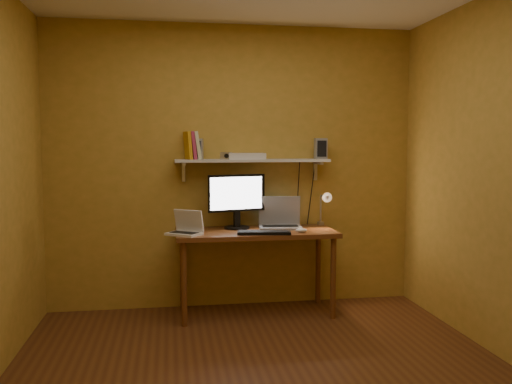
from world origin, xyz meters
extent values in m
cube|color=brown|center=(0.00, 0.00, -0.01)|extent=(3.40, 3.20, 0.02)
cube|color=gold|center=(0.00, 1.61, 1.30)|extent=(3.40, 0.02, 2.60)
cube|color=gold|center=(0.00, -1.61, 1.30)|extent=(3.40, 0.02, 2.60)
cube|color=gold|center=(1.71, 0.00, 1.30)|extent=(0.02, 3.20, 2.60)
cube|color=brown|center=(0.15, 1.28, 0.73)|extent=(1.40, 0.60, 0.04)
cylinder|color=brown|center=(-0.49, 1.04, 0.35)|extent=(0.05, 0.05, 0.71)
cylinder|color=brown|center=(0.79, 1.04, 0.35)|extent=(0.05, 0.05, 0.71)
cylinder|color=brown|center=(-0.49, 1.52, 0.35)|extent=(0.05, 0.05, 0.71)
cylinder|color=brown|center=(0.79, 1.52, 0.35)|extent=(0.05, 0.05, 0.71)
cube|color=silver|center=(0.15, 1.47, 1.36)|extent=(1.40, 0.25, 0.02)
cube|color=silver|center=(-0.47, 1.58, 1.26)|extent=(0.03, 0.03, 0.18)
cube|color=silver|center=(0.77, 1.58, 1.26)|extent=(0.03, 0.03, 0.18)
cylinder|color=black|center=(0.00, 1.43, 0.76)|extent=(0.28, 0.28, 0.02)
cube|color=black|center=(0.00, 1.43, 0.84)|extent=(0.06, 0.05, 0.17)
cube|color=black|center=(0.00, 1.43, 1.07)|extent=(0.53, 0.17, 0.33)
cube|color=white|center=(0.00, 1.41, 1.07)|extent=(0.48, 0.14, 0.29)
cube|color=gray|center=(0.39, 1.37, 0.76)|extent=(0.41, 0.31, 0.02)
cube|color=black|center=(0.39, 1.37, 0.77)|extent=(0.34, 0.19, 0.00)
cube|color=gray|center=(0.41, 1.48, 0.90)|extent=(0.38, 0.11, 0.27)
cube|color=#122238|center=(0.41, 1.48, 0.90)|extent=(0.34, 0.09, 0.22)
cube|color=white|center=(-0.48, 1.14, 0.76)|extent=(0.33, 0.31, 0.02)
cube|color=black|center=(-0.48, 1.14, 0.77)|extent=(0.25, 0.22, 0.00)
cube|color=white|center=(-0.44, 1.20, 0.86)|extent=(0.25, 0.20, 0.19)
cube|color=black|center=(-0.44, 1.20, 0.86)|extent=(0.22, 0.17, 0.16)
cube|color=black|center=(0.19, 1.08, 0.76)|extent=(0.47, 0.22, 0.02)
ellipsoid|color=white|center=(0.53, 1.12, 0.77)|extent=(0.11, 0.09, 0.04)
cube|color=silver|center=(0.81, 1.52, 0.74)|extent=(0.05, 0.06, 0.08)
cylinder|color=silver|center=(0.81, 1.52, 0.89)|extent=(0.02, 0.02, 0.28)
cylinder|color=silver|center=(0.81, 1.44, 1.03)|extent=(0.01, 0.16, 0.01)
cone|color=silver|center=(0.81, 1.36, 1.03)|extent=(0.09, 0.09, 0.09)
sphere|color=#FFE0A5|center=(0.81, 1.34, 1.03)|extent=(0.04, 0.04, 0.04)
cube|color=gray|center=(-0.35, 1.47, 1.47)|extent=(0.12, 0.12, 0.19)
cube|color=gray|center=(0.79, 1.48, 1.47)|extent=(0.11, 0.11, 0.19)
cube|color=#CB8F14|center=(-0.43, 1.48, 1.50)|extent=(0.08, 0.18, 0.25)
cube|color=#A32E52|center=(-0.39, 1.48, 1.50)|extent=(0.09, 0.18, 0.25)
cube|color=beige|center=(-0.36, 1.48, 1.50)|extent=(0.10, 0.18, 0.25)
cube|color=silver|center=(-0.09, 1.42, 1.41)|extent=(0.11, 0.04, 0.06)
cylinder|color=black|center=(-0.09, 1.40, 1.41)|extent=(0.04, 0.02, 0.04)
cube|color=white|center=(0.10, 1.48, 1.40)|extent=(0.34, 0.23, 0.06)
camera|label=1|loc=(-0.60, -3.39, 1.51)|focal=38.00mm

